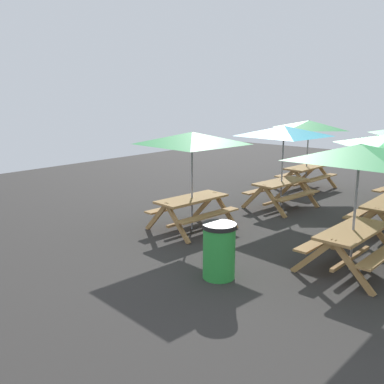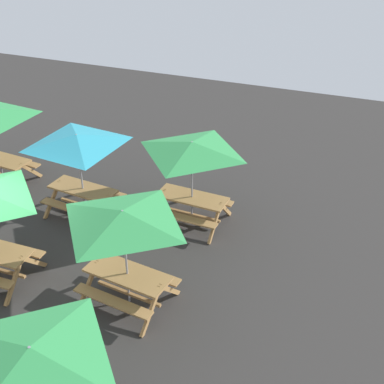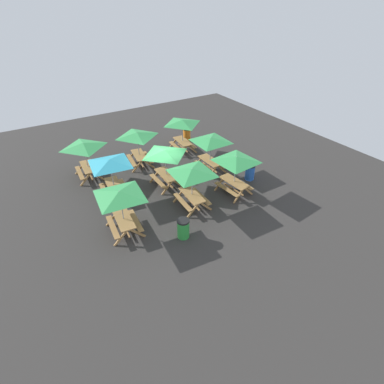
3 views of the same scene
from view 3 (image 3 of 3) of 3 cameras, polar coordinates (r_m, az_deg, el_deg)
name	(u,v)px [view 3 (image 3 of 3)]	position (r m, az deg, el deg)	size (l,w,h in m)	color
ground_plane	(163,184)	(17.98, -5.60, 1.53)	(28.13, 28.13, 0.00)	#33302D
picnic_table_0	(120,197)	(13.65, -13.54, -0.92)	(2.81, 2.81, 2.34)	#A87A44
picnic_table_1	(192,174)	(14.98, 0.00, 3.46)	(2.83, 2.83, 2.34)	#A87A44
picnic_table_2	(84,148)	(18.74, -19.89, 7.92)	(2.12, 2.12, 2.34)	#A87A44
picnic_table_3	(211,142)	(18.42, 3.59, 9.48)	(2.83, 2.83, 2.34)	#A87A44
picnic_table_4	(165,155)	(16.89, -5.13, 7.06)	(2.01, 2.01, 2.34)	#A87A44
picnic_table_5	(236,162)	(16.28, 8.39, 5.73)	(2.81, 2.81, 2.34)	#A87A44
picnic_table_6	(137,137)	(19.40, -10.36, 10.29)	(2.25, 2.25, 2.34)	#A87A44
picnic_table_7	(182,124)	(21.10, -1.86, 12.77)	(2.14, 2.14, 2.34)	#A87A44
picnic_table_8	(110,165)	(16.39, -15.32, 5.04)	(2.81, 2.81, 2.34)	#A87A44
trash_bin_blue	(250,172)	(18.48, 10.97, 3.77)	(0.59, 0.59, 0.98)	blue
trash_bin_green	(183,228)	(13.88, -1.68, -6.95)	(0.59, 0.59, 0.98)	green
trash_bin_orange	(187,134)	(23.32, -1.00, 10.92)	(0.59, 0.59, 0.98)	orange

